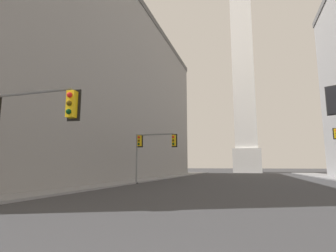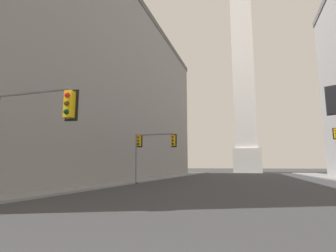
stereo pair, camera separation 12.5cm
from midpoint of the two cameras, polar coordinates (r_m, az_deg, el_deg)
sidewalk_left at (r=30.96m, az=-8.92°, el=-11.71°), size 5.00×85.94×0.15m
building_left at (r=41.21m, az=-18.95°, el=6.91°), size 20.69×53.52×25.00m
obelisk at (r=79.88m, az=15.85°, el=14.50°), size 7.14×7.14×68.61m
traffic_light_near_left at (r=13.21m, az=-30.51°, el=1.46°), size 5.05×0.52×5.00m
traffic_light_mid_left at (r=26.67m, az=-4.00°, el=-4.27°), size 4.47×0.51×5.02m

